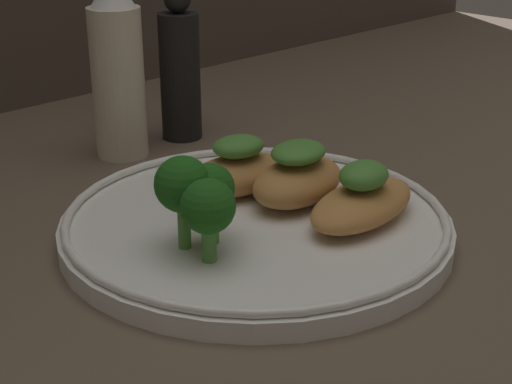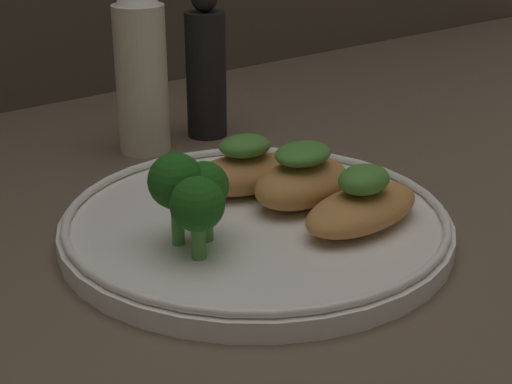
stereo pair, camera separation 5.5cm
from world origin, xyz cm
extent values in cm
cube|color=brown|center=(0.00, 0.00, -0.50)|extent=(180.00, 180.00, 1.00)
cylinder|color=white|center=(0.00, 0.00, 0.70)|extent=(27.75, 27.75, 1.40)
torus|color=white|center=(0.00, 0.00, 1.70)|extent=(27.15, 27.15, 0.60)
ellipsoid|color=#BC7F42|center=(4.95, -5.54, 2.65)|extent=(10.78, 6.24, 2.50)
ellipsoid|color=#478433|center=(4.95, -5.54, 4.85)|extent=(4.32, 3.61, 1.89)
ellipsoid|color=#BC7F42|center=(4.32, 0.10, 2.96)|extent=(9.37, 6.77, 3.13)
ellipsoid|color=#478433|center=(4.32, 0.10, 5.26)|extent=(5.19, 4.43, 1.47)
ellipsoid|color=#BC7F42|center=(2.31, 4.22, 2.87)|extent=(9.66, 6.74, 2.94)
ellipsoid|color=#478433|center=(2.31, 4.22, 5.14)|extent=(4.66, 4.07, 1.61)
cylinder|color=#4C8E38|center=(-4.79, -0.61, 2.77)|extent=(1.09, 1.09, 2.74)
sphere|color=#1E5B19|center=(-4.79, -0.61, 5.29)|extent=(3.27, 3.27, 3.27)
cylinder|color=#4C8E38|center=(-6.54, 0.24, 2.99)|extent=(0.85, 0.85, 3.19)
sphere|color=#1E5B19|center=(-6.54, 0.24, 5.88)|extent=(3.68, 3.68, 3.68)
cylinder|color=#4C8E38|center=(-6.64, -2.51, 2.67)|extent=(0.94, 0.94, 2.54)
sphere|color=#1E5B19|center=(-6.64, -2.51, 5.16)|extent=(3.50, 3.50, 3.50)
cylinder|color=beige|center=(3.24, 20.61, 6.66)|extent=(4.65, 4.65, 13.33)
cylinder|color=black|center=(10.27, 20.61, 5.98)|extent=(3.83, 3.83, 11.97)
camera|label=1|loc=(-35.45, -35.94, 24.67)|focal=55.00mm
camera|label=2|loc=(-31.35, -39.57, 24.67)|focal=55.00mm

